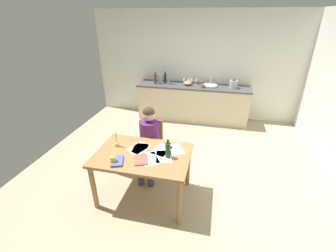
% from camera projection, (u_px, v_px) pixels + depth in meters
% --- Properties ---
extents(ground_plane, '(5.20, 5.20, 0.04)m').
position_uv_depth(ground_plane, '(175.00, 171.00, 3.92)').
color(ground_plane, tan).
extents(wall_back, '(5.20, 0.12, 2.60)m').
position_uv_depth(wall_back, '(196.00, 66.00, 5.59)').
color(wall_back, silver).
rests_on(wall_back, ground).
extents(kitchen_counter, '(2.76, 0.64, 0.90)m').
position_uv_depth(kitchen_counter, '(192.00, 102.00, 5.66)').
color(kitchen_counter, beige).
rests_on(kitchen_counter, ground).
extents(dining_table, '(1.30, 0.87, 0.74)m').
position_uv_depth(dining_table, '(143.00, 160.00, 3.09)').
color(dining_table, '#9E7042').
rests_on(dining_table, ground).
extents(chair_at_table, '(0.44, 0.44, 0.88)m').
position_uv_depth(chair_at_table, '(151.00, 143.00, 3.76)').
color(chair_at_table, '#9E7042').
rests_on(chair_at_table, ground).
extents(person_seated, '(0.35, 0.61, 1.19)m').
position_uv_depth(person_seated, '(149.00, 138.00, 3.55)').
color(person_seated, '#592666').
rests_on(person_seated, ground).
extents(coffee_mug, '(0.11, 0.07, 0.10)m').
position_uv_depth(coffee_mug, '(113.00, 160.00, 2.83)').
color(coffee_mug, '#F2CC4C').
rests_on(coffee_mug, dining_table).
extents(candlestick, '(0.06, 0.06, 0.23)m').
position_uv_depth(candlestick, '(117.00, 142.00, 3.19)').
color(candlestick, gold).
rests_on(candlestick, dining_table).
extents(book_magazine, '(0.23, 0.28, 0.02)m').
position_uv_depth(book_magazine, '(141.00, 160.00, 2.90)').
color(book_magazine, '#A6574A').
rests_on(book_magazine, dining_table).
extents(book_cookery, '(0.21, 0.27, 0.03)m').
position_uv_depth(book_cookery, '(117.00, 161.00, 2.87)').
color(book_cookery, '#505CB2').
rests_on(book_cookery, dining_table).
extents(paper_letter, '(0.33, 0.36, 0.00)m').
position_uv_depth(paper_letter, '(175.00, 149.00, 3.15)').
color(paper_letter, white).
rests_on(paper_letter, dining_table).
extents(paper_bill, '(0.33, 0.36, 0.00)m').
position_uv_depth(paper_bill, '(150.00, 159.00, 2.94)').
color(paper_bill, white).
rests_on(paper_bill, dining_table).
extents(paper_envelope, '(0.28, 0.34, 0.00)m').
position_uv_depth(paper_envelope, '(164.00, 157.00, 2.98)').
color(paper_envelope, white).
rests_on(paper_envelope, dining_table).
extents(paper_receipt, '(0.24, 0.31, 0.00)m').
position_uv_depth(paper_receipt, '(140.00, 149.00, 3.16)').
color(paper_receipt, white).
rests_on(paper_receipt, dining_table).
extents(paper_notice, '(0.31, 0.36, 0.00)m').
position_uv_depth(paper_notice, '(139.00, 148.00, 3.18)').
color(paper_notice, white).
rests_on(paper_notice, dining_table).
extents(paper_flyer, '(0.28, 0.34, 0.00)m').
position_uv_depth(paper_flyer, '(162.00, 150.00, 3.13)').
color(paper_flyer, white).
rests_on(paper_flyer, dining_table).
extents(wine_bottle_on_table, '(0.07, 0.07, 0.27)m').
position_uv_depth(wine_bottle_on_table, '(168.00, 150.00, 2.92)').
color(wine_bottle_on_table, '#194C23').
rests_on(wine_bottle_on_table, dining_table).
extents(sink_unit, '(0.36, 0.36, 0.24)m').
position_uv_depth(sink_unit, '(210.00, 85.00, 5.37)').
color(sink_unit, '#B2B7BC').
rests_on(sink_unit, kitchen_counter).
extents(bottle_oil, '(0.07, 0.07, 0.30)m').
position_uv_depth(bottle_oil, '(155.00, 78.00, 5.56)').
color(bottle_oil, '#593319').
rests_on(bottle_oil, kitchen_counter).
extents(bottle_vinegar, '(0.07, 0.07, 0.27)m').
position_uv_depth(bottle_vinegar, '(161.00, 79.00, 5.58)').
color(bottle_vinegar, '#8C999E').
rests_on(bottle_vinegar, kitchen_counter).
extents(bottle_wine_red, '(0.06, 0.06, 0.28)m').
position_uv_depth(bottle_wine_red, '(165.00, 78.00, 5.64)').
color(bottle_wine_red, black).
rests_on(bottle_wine_red, kitchen_counter).
extents(bottle_sauce, '(0.07, 0.07, 0.32)m').
position_uv_depth(bottle_sauce, '(169.00, 78.00, 5.53)').
color(bottle_sauce, '#8C999E').
rests_on(bottle_sauce, kitchen_counter).
extents(mixing_bowl, '(0.21, 0.21, 0.10)m').
position_uv_depth(mixing_bowl, '(188.00, 83.00, 5.47)').
color(mixing_bowl, tan).
rests_on(mixing_bowl, kitchen_counter).
extents(stovetop_kettle, '(0.18, 0.18, 0.22)m').
position_uv_depth(stovetop_kettle, '(234.00, 84.00, 5.23)').
color(stovetop_kettle, '#B7BABF').
rests_on(stovetop_kettle, kitchen_counter).
extents(wine_glass_near_sink, '(0.07, 0.07, 0.15)m').
position_uv_depth(wine_glass_near_sink, '(196.00, 80.00, 5.53)').
color(wine_glass_near_sink, silver).
rests_on(wine_glass_near_sink, kitchen_counter).
extents(wine_glass_by_kettle, '(0.07, 0.07, 0.15)m').
position_uv_depth(wine_glass_by_kettle, '(192.00, 79.00, 5.55)').
color(wine_glass_by_kettle, silver).
rests_on(wine_glass_by_kettle, kitchen_counter).
extents(wine_glass_back_left, '(0.07, 0.07, 0.15)m').
position_uv_depth(wine_glass_back_left, '(189.00, 79.00, 5.57)').
color(wine_glass_back_left, silver).
rests_on(wine_glass_back_left, kitchen_counter).
extents(wine_glass_back_right, '(0.07, 0.07, 0.15)m').
position_uv_depth(wine_glass_back_right, '(184.00, 79.00, 5.59)').
color(wine_glass_back_right, silver).
rests_on(wine_glass_back_right, kitchen_counter).
extents(teacup_on_counter, '(0.11, 0.08, 0.09)m').
position_uv_depth(teacup_on_counter, '(202.00, 86.00, 5.26)').
color(teacup_on_counter, '#D84C3F').
rests_on(teacup_on_counter, kitchen_counter).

